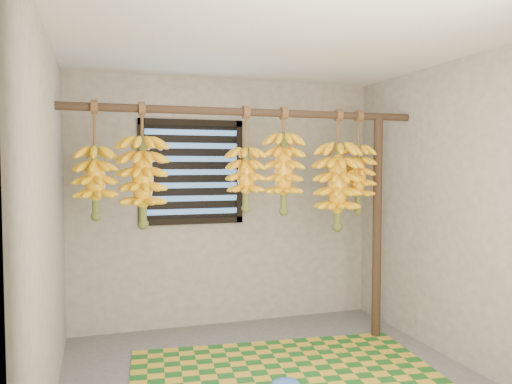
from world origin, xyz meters
name	(u,v)px	position (x,y,z in m)	size (l,w,h in m)	color
ceiling	(280,42)	(0.00, 0.00, 2.40)	(3.00, 3.00, 0.01)	silver
wall_back	(227,202)	(0.00, 1.50, 1.20)	(3.00, 0.01, 2.40)	slate
wall_left	(47,225)	(-1.50, 0.00, 1.20)	(0.01, 3.00, 2.40)	slate
wall_right	(459,211)	(1.50, 0.00, 1.20)	(0.01, 3.00, 2.40)	slate
window	(192,172)	(-0.35, 1.48, 1.50)	(1.00, 0.04, 1.00)	black
hanging_pole	(250,112)	(0.00, 0.70, 2.00)	(0.06, 0.06, 3.00)	#3B271C
support_post	(377,228)	(1.20, 0.70, 1.00)	(0.08, 0.08, 2.00)	#3B271C
banana_bunch_a	(95,182)	(-1.22, 0.70, 1.44)	(0.31, 0.31, 0.89)	brown
banana_bunch_b	(143,182)	(-0.88, 0.70, 1.44)	(0.35, 0.35, 0.97)	brown
banana_bunch_c	(246,179)	(-0.04, 0.70, 1.45)	(0.31, 0.31, 0.87)	brown
banana_bunch_d	(283,173)	(0.29, 0.70, 1.50)	(0.33, 0.33, 0.89)	brown
banana_bunch_e	(338,186)	(0.80, 0.70, 1.38)	(0.39, 0.39, 1.05)	brown
banana_bunch_f	(358,179)	(1.00, 0.70, 1.44)	(0.30, 0.30, 0.92)	brown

